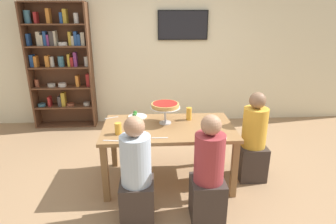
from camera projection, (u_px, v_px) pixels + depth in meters
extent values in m
plane|color=#9E7A56|center=(168.00, 179.00, 3.71)|extent=(12.00, 12.00, 0.00)
cube|color=beige|center=(161.00, 48.00, 5.31)|extent=(8.00, 0.12, 2.80)
cube|color=olive|center=(168.00, 128.00, 3.47)|extent=(1.58, 0.90, 0.04)
cube|color=olive|center=(105.00, 174.00, 3.18)|extent=(0.07, 0.07, 0.70)
cube|color=olive|center=(234.00, 170.00, 3.26)|extent=(0.07, 0.07, 0.70)
cube|color=olive|center=(114.00, 143.00, 3.92)|extent=(0.07, 0.07, 0.70)
cube|color=olive|center=(219.00, 140.00, 4.00)|extent=(0.07, 0.07, 0.70)
cube|color=brown|center=(30.00, 68.00, 5.08)|extent=(0.03, 0.30, 2.20)
cube|color=brown|center=(91.00, 67.00, 5.13)|extent=(0.03, 0.30, 2.20)
cube|color=brown|center=(63.00, 66.00, 5.24)|extent=(1.10, 0.02, 2.20)
cube|color=brown|center=(68.00, 124.00, 5.47)|extent=(1.04, 0.28, 0.02)
cube|color=brown|center=(66.00, 106.00, 5.35)|extent=(1.04, 0.28, 0.02)
cube|color=brown|center=(63.00, 87.00, 5.22)|extent=(1.04, 0.28, 0.02)
cube|color=brown|center=(61.00, 67.00, 5.10)|extent=(1.04, 0.28, 0.02)
cube|color=brown|center=(58.00, 46.00, 4.98)|extent=(1.04, 0.28, 0.02)
cube|color=brown|center=(55.00, 24.00, 4.86)|extent=(1.04, 0.28, 0.02)
cube|color=brown|center=(52.00, 2.00, 4.74)|extent=(1.04, 0.28, 0.02)
cylinder|color=#3D7084|center=(42.00, 105.00, 5.31)|extent=(0.15, 0.15, 0.05)
cube|color=maroon|center=(50.00, 101.00, 5.30)|extent=(0.04, 0.13, 0.18)
cube|color=#3D3838|center=(60.00, 101.00, 5.31)|extent=(0.06, 0.13, 0.19)
cube|color=#B7932D|center=(64.00, 99.00, 5.30)|extent=(0.06, 0.13, 0.25)
cylinder|color=brown|center=(70.00, 104.00, 5.34)|extent=(0.14, 0.14, 0.04)
cylinder|color=beige|center=(87.00, 104.00, 5.35)|extent=(0.12, 0.12, 0.05)
cylinder|color=brown|center=(37.00, 83.00, 5.17)|extent=(0.08, 0.08, 0.13)
cylinder|color=beige|center=(52.00, 85.00, 5.20)|extent=(0.13, 0.13, 0.06)
cylinder|color=silver|center=(62.00, 85.00, 5.21)|extent=(0.15, 0.15, 0.06)
cube|color=orange|center=(78.00, 81.00, 5.20)|extent=(0.05, 0.13, 0.20)
cube|color=maroon|center=(88.00, 80.00, 5.21)|extent=(0.06, 0.13, 0.23)
cube|color=navy|center=(33.00, 61.00, 5.04)|extent=(0.06, 0.13, 0.21)
cube|color=orange|center=(36.00, 61.00, 5.04)|extent=(0.05, 0.13, 0.19)
cube|color=orange|center=(48.00, 61.00, 5.05)|extent=(0.06, 0.13, 0.19)
cylinder|color=beige|center=(52.00, 62.00, 5.06)|extent=(0.07, 0.07, 0.18)
cylinder|color=#3D7084|center=(61.00, 61.00, 5.07)|extent=(0.11, 0.11, 0.18)
cube|color=#B7932D|center=(69.00, 60.00, 5.07)|extent=(0.04, 0.13, 0.22)
cube|color=maroon|center=(72.00, 62.00, 5.08)|extent=(0.05, 0.13, 0.16)
cube|color=#7A3370|center=(75.00, 59.00, 5.07)|extent=(0.05, 0.11, 0.25)
cylinder|color=beige|center=(87.00, 61.00, 5.09)|extent=(0.09, 0.09, 0.17)
cube|color=navy|center=(29.00, 40.00, 4.91)|extent=(0.05, 0.13, 0.20)
cube|color=#B2A88E|center=(39.00, 39.00, 4.92)|extent=(0.06, 0.12, 0.23)
cube|color=#B2A88E|center=(43.00, 40.00, 4.93)|extent=(0.04, 0.13, 0.18)
cube|color=navy|center=(45.00, 38.00, 4.92)|extent=(0.05, 0.11, 0.24)
cube|color=#7A3370|center=(49.00, 40.00, 4.94)|extent=(0.04, 0.13, 0.18)
cube|color=#3D3838|center=(52.00, 38.00, 4.93)|extent=(0.07, 0.13, 0.24)
cube|color=#B2A88E|center=(56.00, 38.00, 4.93)|extent=(0.04, 0.13, 0.24)
cylinder|color=silver|center=(63.00, 44.00, 4.97)|extent=(0.16, 0.16, 0.06)
cube|color=#B7932D|center=(70.00, 39.00, 4.95)|extent=(0.05, 0.11, 0.23)
cube|color=#B2A88E|center=(73.00, 41.00, 4.96)|extent=(0.04, 0.13, 0.16)
cube|color=navy|center=(76.00, 38.00, 4.95)|extent=(0.05, 0.13, 0.24)
cube|color=navy|center=(79.00, 40.00, 4.96)|extent=(0.05, 0.13, 0.19)
cube|color=#B2A88E|center=(83.00, 39.00, 4.96)|extent=(0.06, 0.11, 0.22)
cylinder|color=#3D7084|center=(27.00, 17.00, 4.79)|extent=(0.11, 0.11, 0.21)
cube|color=maroon|center=(36.00, 18.00, 4.80)|extent=(0.05, 0.13, 0.18)
cube|color=orange|center=(49.00, 16.00, 4.81)|extent=(0.06, 0.13, 0.24)
cube|color=navy|center=(62.00, 18.00, 4.83)|extent=(0.05, 0.13, 0.18)
cube|color=#B7932D|center=(65.00, 16.00, 4.82)|extent=(0.06, 0.13, 0.23)
cylinder|color=silver|center=(76.00, 18.00, 4.84)|extent=(0.08, 0.08, 0.17)
cube|color=black|center=(183.00, 25.00, 5.11)|extent=(0.90, 0.05, 0.51)
cube|color=black|center=(183.00, 25.00, 5.08)|extent=(0.86, 0.01, 0.47)
cube|color=#382D28|center=(251.00, 162.00, 3.69)|extent=(0.34, 0.34, 0.45)
cylinder|color=gold|center=(255.00, 128.00, 3.53)|extent=(0.30, 0.30, 0.50)
sphere|color=#846047|center=(258.00, 100.00, 3.41)|extent=(0.20, 0.20, 0.20)
cube|color=#382D28|center=(137.00, 201.00, 2.92)|extent=(0.34, 0.34, 0.45)
cylinder|color=silver|center=(136.00, 160.00, 2.77)|extent=(0.30, 0.30, 0.50)
sphere|color=#A87A5B|center=(134.00, 126.00, 2.65)|extent=(0.20, 0.20, 0.20)
cube|color=#382D28|center=(207.00, 199.00, 2.96)|extent=(0.34, 0.34, 0.45)
cylinder|color=#993338|center=(209.00, 158.00, 2.80)|extent=(0.30, 0.30, 0.50)
sphere|color=#A87A5B|center=(211.00, 125.00, 2.69)|extent=(0.20, 0.20, 0.20)
cylinder|color=silver|center=(165.00, 123.00, 3.56)|extent=(0.15, 0.15, 0.01)
cylinder|color=silver|center=(165.00, 115.00, 3.53)|extent=(0.03, 0.03, 0.19)
cylinder|color=silver|center=(165.00, 107.00, 3.50)|extent=(0.37, 0.37, 0.01)
cylinder|color=tan|center=(165.00, 105.00, 3.49)|extent=(0.34, 0.34, 0.05)
cylinder|color=maroon|center=(165.00, 103.00, 3.48)|extent=(0.30, 0.30, 0.00)
cylinder|color=white|center=(138.00, 117.00, 3.76)|extent=(0.24, 0.24, 0.01)
sphere|color=#2D7028|center=(135.00, 113.00, 3.80)|extent=(0.06, 0.06, 0.06)
sphere|color=#2D7028|center=(134.00, 115.00, 3.74)|extent=(0.05, 0.05, 0.05)
sphere|color=#2D7028|center=(134.00, 115.00, 3.74)|extent=(0.04, 0.04, 0.04)
cylinder|color=white|center=(215.00, 138.00, 3.14)|extent=(0.26, 0.26, 0.01)
sphere|color=#2D7028|center=(217.00, 137.00, 3.09)|extent=(0.05, 0.05, 0.05)
sphere|color=#2D7028|center=(214.00, 133.00, 3.18)|extent=(0.05, 0.05, 0.05)
cylinder|color=gold|center=(189.00, 114.00, 3.65)|extent=(0.07, 0.07, 0.16)
cylinder|color=gold|center=(118.00, 129.00, 3.23)|extent=(0.08, 0.08, 0.13)
cylinder|color=white|center=(139.00, 128.00, 3.28)|extent=(0.07, 0.07, 0.10)
cube|color=silver|center=(112.00, 118.00, 3.74)|extent=(0.17, 0.08, 0.00)
cube|color=silver|center=(111.00, 141.00, 3.08)|extent=(0.18, 0.04, 0.00)
cube|color=silver|center=(160.00, 138.00, 3.15)|extent=(0.18, 0.02, 0.00)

